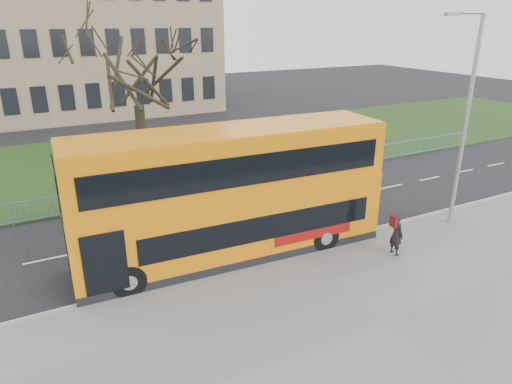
# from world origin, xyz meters

# --- Properties ---
(ground) EXTENTS (120.00, 120.00, 0.00)m
(ground) POSITION_xyz_m (0.00, 0.00, 0.00)
(ground) COLOR black
(ground) RESTS_ON ground
(pavement) EXTENTS (80.00, 10.50, 0.12)m
(pavement) POSITION_xyz_m (0.00, -6.75, 0.06)
(pavement) COLOR slate
(pavement) RESTS_ON ground
(kerb) EXTENTS (80.00, 0.20, 0.14)m
(kerb) POSITION_xyz_m (0.00, -1.55, 0.07)
(kerb) COLOR gray
(kerb) RESTS_ON ground
(grass_verge) EXTENTS (80.00, 15.40, 0.08)m
(grass_verge) POSITION_xyz_m (0.00, 14.30, 0.04)
(grass_verge) COLOR #1D3A15
(grass_verge) RESTS_ON ground
(guard_railing) EXTENTS (40.00, 0.12, 1.10)m
(guard_railing) POSITION_xyz_m (0.00, 6.60, 0.55)
(guard_railing) COLOR #688EBA
(guard_railing) RESTS_ON ground
(bare_tree) EXTENTS (7.19, 7.19, 10.27)m
(bare_tree) POSITION_xyz_m (-3.00, 10.00, 5.22)
(bare_tree) COLOR black
(bare_tree) RESTS_ON grass_verge
(civic_building) EXTENTS (30.00, 15.00, 14.00)m
(civic_building) POSITION_xyz_m (-5.00, 35.00, 7.00)
(civic_building) COLOR #866D55
(civic_building) RESTS_ON ground
(yellow_bus) EXTENTS (12.15, 3.44, 5.04)m
(yellow_bus) POSITION_xyz_m (-2.27, -0.51, 2.70)
(yellow_bus) COLOR orange
(yellow_bus) RESTS_ON ground
(pedestrian) EXTENTS (0.41, 0.62, 1.71)m
(pedestrian) POSITION_xyz_m (3.33, -3.67, 0.97)
(pedestrian) COLOR black
(pedestrian) RESTS_ON pavement
(street_lamp) EXTENTS (1.90, 0.45, 9.01)m
(street_lamp) POSITION_xyz_m (7.60, -2.58, 5.06)
(street_lamp) COLOR #94969C
(street_lamp) RESTS_ON pavement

